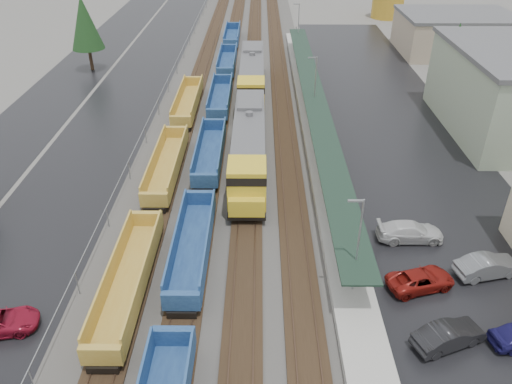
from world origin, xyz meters
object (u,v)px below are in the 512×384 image
(storage_tank, at_px, (388,2))
(parked_car_east_a, at_px, (449,336))
(well_string_yellow, at_px, (129,279))
(locomotive_trail, at_px, (252,77))
(parked_car_east_c, at_px, (410,232))
(well_string_blue, at_px, (210,153))
(parked_car_east_b, at_px, (421,280))
(parked_car_east_e, at_px, (488,266))
(locomotive_lead, at_px, (249,147))

(storage_tank, xyz_separation_m, parked_car_east_a, (-15.67, -90.71, -2.55))
(well_string_yellow, xyz_separation_m, storage_tank, (36.45, 86.11, 2.20))
(locomotive_trail, height_order, storage_tank, storage_tank)
(parked_car_east_a, height_order, parked_car_east_c, parked_car_east_a)
(locomotive_trail, bearing_deg, parked_car_east_c, -67.96)
(locomotive_trail, bearing_deg, well_string_blue, -101.55)
(well_string_yellow, distance_m, well_string_blue, 19.64)
(parked_car_east_b, xyz_separation_m, parked_car_east_e, (5.24, 1.35, 0.13))
(locomotive_lead, distance_m, parked_car_east_c, 17.61)
(locomotive_lead, bearing_deg, well_string_blue, 160.45)
(storage_tank, bearing_deg, locomotive_lead, -112.61)
(parked_car_east_b, relative_size, parked_car_east_e, 1.00)
(well_string_blue, distance_m, parked_car_east_b, 24.86)
(well_string_blue, relative_size, parked_car_east_e, 21.66)
(parked_car_east_a, xyz_separation_m, parked_car_east_e, (4.95, 6.58, 0.03))
(well_string_yellow, relative_size, parked_car_east_a, 17.20)
(well_string_blue, bearing_deg, well_string_yellow, -101.75)
(well_string_blue, xyz_separation_m, parked_car_east_a, (16.78, -23.83, -0.37))
(well_string_yellow, bearing_deg, parked_car_east_a, -12.49)
(locomotive_trail, xyz_separation_m, parked_car_east_c, (13.18, -32.54, -1.82))
(parked_car_east_b, bearing_deg, well_string_yellow, 75.20)
(parked_car_east_b, bearing_deg, parked_car_east_e, -92.12)
(parked_car_east_c, bearing_deg, parked_car_east_e, -134.32)
(locomotive_trail, relative_size, storage_tank, 3.26)
(parked_car_east_c, bearing_deg, locomotive_lead, 47.72)
(parked_car_east_a, xyz_separation_m, parked_car_east_b, (-0.28, 5.23, -0.10))
(parked_car_east_b, bearing_deg, well_string_blue, 25.01)
(well_string_yellow, distance_m, storage_tank, 93.53)
(locomotive_trail, relative_size, parked_car_east_a, 4.60)
(locomotive_trail, relative_size, parked_car_east_e, 4.42)
(locomotive_trail, xyz_separation_m, well_string_blue, (-4.00, -19.58, -1.44))
(storage_tank, relative_size, parked_car_east_a, 1.41)
(locomotive_lead, relative_size, parked_car_east_a, 4.60)
(parked_car_east_a, bearing_deg, well_string_yellow, 55.64)
(locomotive_trail, relative_size, well_string_yellow, 0.27)
(parked_car_east_a, height_order, parked_car_east_e, parked_car_east_e)
(storage_tank, bearing_deg, well_string_blue, -115.88)
(parked_car_east_a, bearing_deg, parked_car_east_b, -18.77)
(locomotive_trail, relative_size, parked_car_east_b, 4.45)
(parked_car_east_b, relative_size, parked_car_east_c, 0.92)
(storage_tank, xyz_separation_m, parked_car_east_c, (-15.27, -79.84, -2.55))
(parked_car_east_b, bearing_deg, storage_tank, -27.13)
(parked_car_east_c, bearing_deg, storage_tank, -11.89)
(well_string_blue, height_order, storage_tank, storage_tank)
(locomotive_lead, height_order, well_string_blue, locomotive_lead)
(storage_tank, height_order, parked_car_east_e, storage_tank)
(well_string_yellow, relative_size, parked_car_east_e, 16.54)
(well_string_blue, height_order, parked_car_east_c, well_string_blue)
(parked_car_east_e, bearing_deg, parked_car_east_c, 33.23)
(well_string_yellow, height_order, well_string_blue, well_string_blue)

